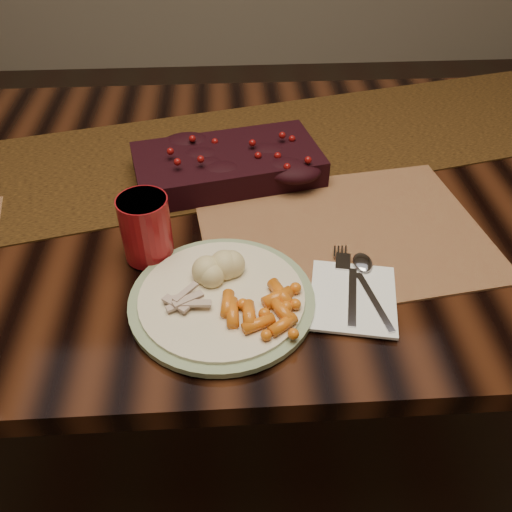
{
  "coord_description": "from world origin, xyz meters",
  "views": [
    {
      "loc": [
        -0.03,
        -0.89,
        1.35
      ],
      "look_at": [
        0.01,
        -0.26,
        0.8
      ],
      "focal_mm": 38.0,
      "sensor_mm": 36.0,
      "label": 1
    }
  ],
  "objects": [
    {
      "name": "mashed_potatoes",
      "position": [
        -0.05,
        -0.27,
        0.79
      ],
      "size": [
        0.1,
        0.09,
        0.05
      ],
      "primitive_type": null,
      "rotation": [
        0.0,
        0.0,
        0.23
      ],
      "color": "beige",
      "rests_on": "dinner_plate"
    },
    {
      "name": "dining_table",
      "position": [
        0.0,
        0.0,
        0.38
      ],
      "size": [
        1.8,
        1.0,
        0.75
      ],
      "primitive_type": "cube",
      "color": "black",
      "rests_on": "floor"
    },
    {
      "name": "red_cup",
      "position": [
        -0.17,
        -0.19,
        0.81
      ],
      "size": [
        0.09,
        0.09,
        0.11
      ],
      "primitive_type": "cylinder",
      "rotation": [
        0.0,
        0.0,
        0.09
      ],
      "color": "maroon",
      "rests_on": "placemat_main"
    },
    {
      "name": "fork",
      "position": [
        0.15,
        -0.3,
        0.76
      ],
      "size": [
        0.06,
        0.16,
        0.0
      ],
      "primitive_type": null,
      "rotation": [
        0.0,
        0.0,
        -0.21
      ],
      "color": "silver",
      "rests_on": "napkin"
    },
    {
      "name": "table_runner",
      "position": [
        0.05,
        0.16,
        0.75
      ],
      "size": [
        1.94,
        0.82,
        0.0
      ],
      "primitive_type": "cube",
      "rotation": [
        0.0,
        0.0,
        0.23
      ],
      "color": "black",
      "rests_on": "dining_table"
    },
    {
      "name": "floor",
      "position": [
        0.0,
        0.0,
        0.0
      ],
      "size": [
        5.0,
        5.0,
        0.0
      ],
      "primitive_type": "plane",
      "color": "black",
      "rests_on": "ground"
    },
    {
      "name": "napkin",
      "position": [
        0.16,
        -0.32,
        0.76
      ],
      "size": [
        0.16,
        0.17,
        0.01
      ],
      "primitive_type": "cube",
      "rotation": [
        0.0,
        0.0,
        -0.2
      ],
      "color": "white",
      "rests_on": "placemat_main"
    },
    {
      "name": "centerpiece",
      "position": [
        -0.03,
        0.04,
        0.79
      ],
      "size": [
        0.39,
        0.26,
        0.07
      ],
      "primitive_type": null,
      "rotation": [
        0.0,
        0.0,
        0.21
      ],
      "color": "black",
      "rests_on": "table_runner"
    },
    {
      "name": "placemat_main",
      "position": [
        0.17,
        -0.16,
        0.75
      ],
      "size": [
        0.54,
        0.43,
        0.0
      ],
      "primitive_type": "cube",
      "rotation": [
        0.0,
        0.0,
        0.14
      ],
      "color": "brown",
      "rests_on": "dining_table"
    },
    {
      "name": "spoon",
      "position": [
        0.18,
        -0.3,
        0.76
      ],
      "size": [
        0.06,
        0.16,
        0.0
      ],
      "primitive_type": null,
      "rotation": [
        0.0,
        0.0,
        0.19
      ],
      "color": "silver",
      "rests_on": "napkin"
    },
    {
      "name": "turkey_shreds",
      "position": [
        -0.1,
        -0.33,
        0.78
      ],
      "size": [
        0.08,
        0.07,
        0.02
      ],
      "primitive_type": null,
      "rotation": [
        0.0,
        0.0,
        0.07
      ],
      "color": "#A07C6C",
      "rests_on": "dinner_plate"
    },
    {
      "name": "dinner_plate",
      "position": [
        -0.05,
        -0.31,
        0.76
      ],
      "size": [
        0.34,
        0.34,
        0.02
      ],
      "primitive_type": "cylinder",
      "rotation": [
        0.0,
        0.0,
        -0.24
      ],
      "color": "beige",
      "rests_on": "placemat_main"
    },
    {
      "name": "baby_carrots",
      "position": [
        0.0,
        -0.35,
        0.78
      ],
      "size": [
        0.13,
        0.11,
        0.02
      ],
      "primitive_type": null,
      "rotation": [
        0.0,
        0.0,
        -0.36
      ],
      "color": "orange",
      "rests_on": "dinner_plate"
    }
  ]
}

